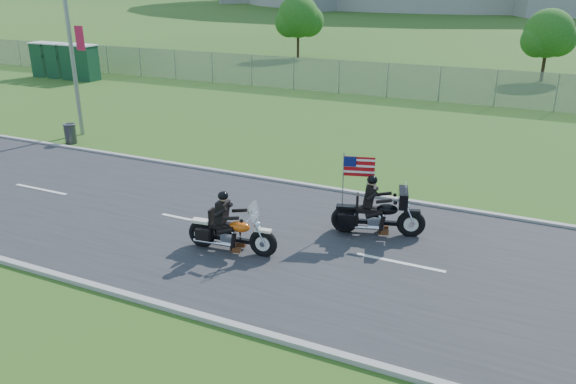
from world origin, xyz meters
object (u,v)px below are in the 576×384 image
at_px(porta_toilet_a, 88,64).
at_px(motorcycle_follow, 378,215).
at_px(porta_toilet_b, 72,62).
at_px(motorcycle_lead, 230,233).
at_px(porta_toilet_d, 42,60).
at_px(porta_toilet_c, 57,61).
at_px(trash_can, 70,134).
at_px(streetlight, 69,1).

relative_size(porta_toilet_a, motorcycle_follow, 0.93).
distance_m(porta_toilet_b, motorcycle_lead, 29.57).
bearing_deg(porta_toilet_b, porta_toilet_d, 180.00).
bearing_deg(porta_toilet_c, motorcycle_lead, -36.31).
distance_m(porta_toilet_c, porta_toilet_d, 1.40).
height_order(porta_toilet_c, motorcycle_follow, porta_toilet_c).
bearing_deg(porta_toilet_c, porta_toilet_b, 0.00).
distance_m(porta_toilet_c, trash_can, 18.25).
bearing_deg(porta_toilet_a, porta_toilet_b, 180.00).
bearing_deg(streetlight, porta_toilet_b, 136.65).
height_order(porta_toilet_a, porta_toilet_c, same).
relative_size(streetlight, porta_toilet_b, 4.35).
bearing_deg(motorcycle_follow, motorcycle_lead, -156.24).
relative_size(porta_toilet_c, trash_can, 2.82).
distance_m(porta_toilet_a, motorcycle_follow, 29.47).
distance_m(motorcycle_lead, trash_can, 12.70).
bearing_deg(motorcycle_follow, streetlight, 146.15).
distance_m(motorcycle_follow, trash_can, 14.72).
distance_m(porta_toilet_a, porta_toilet_d, 4.20).
relative_size(porta_toilet_c, motorcycle_lead, 0.95).
distance_m(porta_toilet_b, trash_can, 17.24).
bearing_deg(trash_can, porta_toilet_a, 130.85).
distance_m(streetlight, trash_can, 5.49).
relative_size(porta_toilet_a, trash_can, 2.82).
bearing_deg(trash_can, porta_toilet_d, 140.33).
bearing_deg(motorcycle_lead, porta_toilet_d, 138.79).
relative_size(porta_toilet_d, motorcycle_follow, 0.93).
height_order(streetlight, porta_toilet_c, streetlight).
relative_size(streetlight, trash_can, 12.28).
bearing_deg(porta_toilet_b, streetlight, -43.35).
bearing_deg(motorcycle_follow, porta_toilet_b, 133.43).
xyz_separation_m(porta_toilet_d, motorcycle_lead, (26.12, -18.17, -0.63)).
height_order(porta_toilet_c, motorcycle_lead, porta_toilet_c).
xyz_separation_m(porta_toilet_a, porta_toilet_d, (-4.20, 0.00, 0.00)).
relative_size(motorcycle_lead, motorcycle_follow, 0.98).
distance_m(porta_toilet_d, trash_can, 19.30).
height_order(porta_toilet_c, trash_can, porta_toilet_c).
bearing_deg(porta_toilet_a, porta_toilet_d, 180.00).
relative_size(porta_toilet_b, porta_toilet_c, 1.00).
relative_size(porta_toilet_a, porta_toilet_c, 1.00).
xyz_separation_m(porta_toilet_a, motorcycle_follow, (24.99, -15.61, -0.57)).
relative_size(porta_toilet_a, porta_toilet_d, 1.00).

